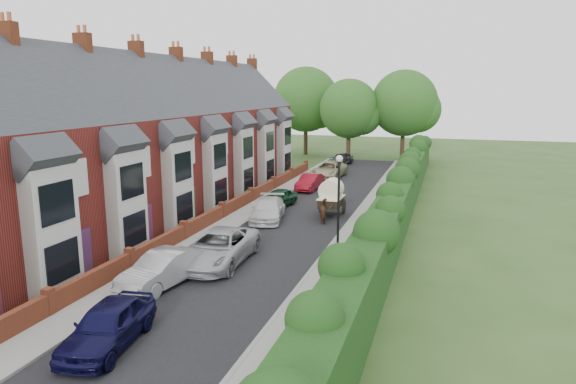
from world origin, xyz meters
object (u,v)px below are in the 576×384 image
Objects in this scene: lamppost at (339,195)px; horse at (325,211)px; car_green at (278,198)px; car_black at (341,159)px; car_silver_a at (163,269)px; car_red at (310,182)px; car_white at (268,210)px; car_navy at (108,325)px; car_beige at (329,170)px; car_silver_b at (218,247)px; car_grey at (334,166)px; horse_cart at (331,195)px.

horse is at bearing 108.09° from lamppost.
car_green is 21.32m from car_black.
car_red is at bearing 98.42° from car_silver_a.
car_white is at bearing -86.75° from car_red.
car_beige reaches higher than car_navy.
car_red is (-0.54, 18.70, -0.13)m from car_silver_b.
lamppost is 1.20× the size of car_navy.
car_red is 0.90× the size of car_grey.
car_navy is 33.22m from car_beige.
car_silver_a is at bearing -106.21° from horse_cart.
car_silver_a is 1.17× the size of car_green.
car_grey is at bearing 83.35° from car_navy.
car_silver_a is 0.83× the size of car_beige.
car_silver_b is 1.29× the size of car_grey.
car_red is at bearing 78.66° from car_white.
lamppost reaches higher than car_red.
car_beige is (-5.74, 23.02, -2.56)m from lamppost.
car_red is 0.75× the size of car_beige.
car_white is at bearing 131.70° from lamppost.
car_beige is at bearing -99.56° from horse.
lamppost is at bearing 48.20° from car_silver_a.
car_grey is (-0.62, 28.01, -0.15)m from car_silver_b.
car_silver_b is at bearing -86.02° from car_beige.
car_silver_a is at bearing -88.26° from car_beige.
car_black is at bearing 79.49° from car_white.
car_navy is at bearing 58.52° from horse.
car_green is at bearing 86.87° from car_white.
car_grey is (-0.24, 3.16, -0.10)m from car_beige.
horse_cart is (4.07, -1.25, 0.76)m from car_green.
car_navy is 27.07m from car_red.
car_black is 22.92m from horse_cart.
horse is (3.65, -19.06, 0.06)m from car_grey.
horse_cart is (4.07, 14.01, 0.67)m from car_silver_a.
car_silver_b is at bearing 81.90° from car_silver_a.
car_silver_b reaches higher than car_grey.
car_green is 2.26× the size of horse.
horse is at bearing -69.51° from car_black.
car_silver_b is 3.41× the size of horse.
car_silver_a is at bearing -103.96° from car_white.
car_white is at bearing 97.19° from car_silver_a.
car_red is 1.17× the size of horse_cart.
car_grey is 1.30× the size of horse_cart.
horse_cart is (3.56, -7.94, 0.74)m from car_red.
car_silver_b is at bearing -97.83° from car_white.
horse_cart is at bearing 83.54° from car_silver_a.
car_navy is at bearing -77.40° from car_black.
car_silver_b is 1.51× the size of car_green.
car_grey is (0.42, 16.02, 0.00)m from car_green.
car_white is 1.19× the size of car_black.
car_red is 2.39× the size of horse.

